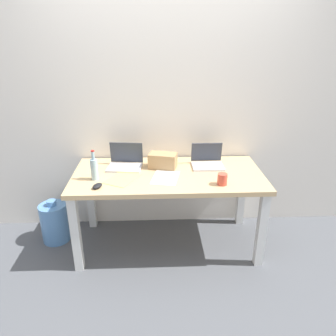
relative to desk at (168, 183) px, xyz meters
name	(u,v)px	position (x,y,z in m)	size (l,w,h in m)	color
ground_plane	(168,243)	(0.00, 0.00, -0.64)	(8.00, 8.00, 0.00)	#515459
back_wall	(166,99)	(0.00, 0.46, 0.66)	(5.20, 0.08, 2.60)	silver
desk	(168,183)	(0.00, 0.00, 0.00)	(1.66, 0.79, 0.73)	tan
laptop_left	(125,162)	(-0.38, 0.16, 0.14)	(0.33, 0.26, 0.21)	silver
laptop_right	(207,162)	(0.37, 0.16, 0.14)	(0.29, 0.23, 0.20)	silver
beer_bottle	(94,168)	(-0.62, -0.10, 0.19)	(0.06, 0.06, 0.26)	#99B7C1
computer_mouse	(97,186)	(-0.57, -0.27, 0.11)	(0.06, 0.10, 0.03)	black
cardboard_box	(163,161)	(-0.04, 0.13, 0.16)	(0.25, 0.14, 0.14)	tan
coffee_mug	(222,179)	(0.43, -0.25, 0.14)	(0.08, 0.08, 0.10)	#D84C38
paper_sheet_center	(165,177)	(-0.03, -0.09, 0.10)	(0.21, 0.30, 0.00)	white
paper_sheet_front_left	(123,179)	(-0.39, -0.10, 0.10)	(0.21, 0.30, 0.00)	#F4E06B
water_cooler_jug	(55,222)	(-1.09, 0.10, -0.45)	(0.26, 0.26, 0.43)	#598CC6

